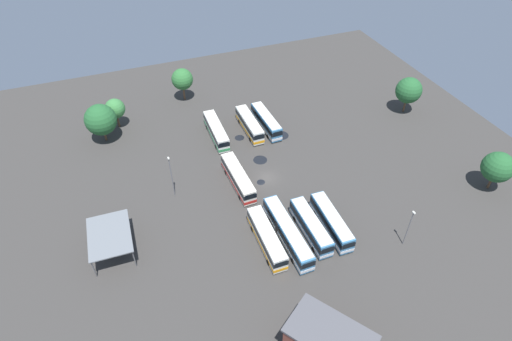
{
  "coord_description": "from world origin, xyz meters",
  "views": [
    {
      "loc": [
        56.57,
        -24.12,
        55.74
      ],
      "look_at": [
        -1.18,
        -1.78,
        1.54
      ],
      "focal_mm": 29.42,
      "sensor_mm": 36.0,
      "label": 1
    }
  ],
  "objects": [
    {
      "name": "ground_plane",
      "position": [
        0.0,
        0.0,
        0.0
      ],
      "size": [
        111.82,
        111.82,
        0.0
      ],
      "primitive_type": "plane",
      "color": "#383533"
    },
    {
      "name": "bus_row0_slot0",
      "position": [
        -16.33,
        -5.29,
        1.86
      ],
      "size": [
        12.39,
        2.78,
        3.51
      ],
      "color": "silver",
      "rests_on": "ground_plane"
    },
    {
      "name": "bus_row0_slot2",
      "position": [
        -15.97,
        2.38,
        1.86
      ],
      "size": [
        11.84,
        2.62,
        3.51
      ],
      "color": "silver",
      "rests_on": "ground_plane"
    },
    {
      "name": "bus_row0_slot3",
      "position": [
        -15.75,
        6.3,
        1.86
      ],
      "size": [
        12.23,
        2.8,
        3.51
      ],
      "color": "teal",
      "rests_on": "ground_plane"
    },
    {
      "name": "bus_row1_slot0",
      "position": [
        -0.1,
        -5.87,
        1.86
      ],
      "size": [
        12.58,
        2.9,
        3.51
      ],
      "color": "silver",
      "rests_on": "ground_plane"
    },
    {
      "name": "bus_row2_slot0",
      "position": [
        15.56,
        -6.37,
        1.86
      ],
      "size": [
        12.22,
        2.69,
        3.51
      ],
      "color": "silver",
      "rests_on": "ground_plane"
    },
    {
      "name": "bus_row2_slot1",
      "position": [
        15.67,
        -2.68,
        1.86
      ],
      "size": [
        15.15,
        2.73,
        3.51
      ],
      "color": "teal",
      "rests_on": "ground_plane"
    },
    {
      "name": "bus_row2_slot2",
      "position": [
        15.99,
        1.53,
        1.86
      ],
      "size": [
        11.72,
        2.6,
        3.51
      ],
      "color": "teal",
      "rests_on": "ground_plane"
    },
    {
      "name": "bus_row2_slot3",
      "position": [
        16.24,
        5.33,
        1.86
      ],
      "size": [
        12.06,
        2.94,
        3.51
      ],
      "color": "teal",
      "rests_on": "ground_plane"
    },
    {
      "name": "maintenance_shelter",
      "position": [
        7.35,
        -30.31,
        3.75
      ],
      "size": [
        9.75,
        7.03,
        3.94
      ],
      "color": "slate",
      "rests_on": "ground_plane"
    },
    {
      "name": "lamp_post_near_entrance",
      "position": [
        23.56,
        15.16,
        4.27
      ],
      "size": [
        0.56,
        0.28,
        7.72
      ],
      "color": "slate",
      "rests_on": "ground_plane"
    },
    {
      "name": "lamp_post_mid_lot",
      "position": [
        -1.66,
        -18.03,
        5.03
      ],
      "size": [
        0.56,
        0.28,
        9.22
      ],
      "color": "slate",
      "rests_on": "ground_plane"
    },
    {
      "name": "tree_northeast",
      "position": [
        18.01,
        38.71,
        5.24
      ],
      "size": [
        5.81,
        5.81,
        8.15
      ],
      "color": "brown",
      "rests_on": "ground_plane"
    },
    {
      "name": "tree_northwest",
      "position": [
        -34.58,
        -8.01,
        5.6
      ],
      "size": [
        5.19,
        5.19,
        8.21
      ],
      "color": "brown",
      "rests_on": "ground_plane"
    },
    {
      "name": "tree_west_edge",
      "position": [
        -24.27,
        -28.21,
        5.33
      ],
      "size": [
        6.73,
        6.73,
        8.7
      ],
      "color": "brown",
      "rests_on": "ground_plane"
    },
    {
      "name": "tree_east_edge",
      "position": [
        -28.55,
        -24.83,
        4.76
      ],
      "size": [
        4.43,
        4.43,
        6.99
      ],
      "color": "brown",
      "rests_on": "ground_plane"
    },
    {
      "name": "tree_south_edge",
      "position": [
        -10.25,
        39.75,
        5.73
      ],
      "size": [
        6.02,
        6.02,
        8.75
      ],
      "color": "brown",
      "rests_on": "ground_plane"
    },
    {
      "name": "puddle_front_lane",
      "position": [
        -11.91,
        8.33,
        0.0
      ],
      "size": [
        3.45,
        3.45,
        0.01
      ],
      "primitive_type": "cylinder",
      "color": "black",
      "rests_on": "ground_plane"
    },
    {
      "name": "puddle_between_rows",
      "position": [
        0.8,
        -1.52,
        0.0
      ],
      "size": [
        1.63,
        1.63,
        0.01
      ],
      "primitive_type": "cylinder",
      "color": "black",
      "rests_on": "ground_plane"
    },
    {
      "name": "puddle_near_shelter",
      "position": [
        -14.41,
        -0.59,
        0.0
      ],
      "size": [
        2.13,
        2.13,
        0.01
      ],
      "primitive_type": "cylinder",
      "color": "black",
      "rests_on": "ground_plane"
    },
    {
      "name": "puddle_back_corner",
      "position": [
        -5.61,
        0.86,
        0.0
      ],
      "size": [
        2.92,
        2.92,
        0.01
      ],
      "primitive_type": "cylinder",
      "color": "black",
      "rests_on": "ground_plane"
    }
  ]
}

